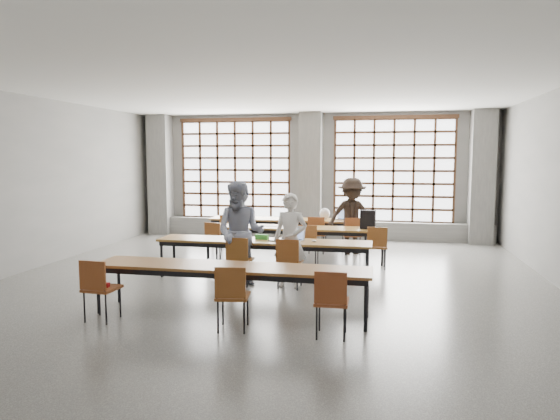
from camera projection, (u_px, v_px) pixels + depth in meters
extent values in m
plane|color=#4F4F4C|center=(270.00, 284.00, 9.00)|extent=(11.00, 11.00, 0.00)
plane|color=silver|center=(270.00, 86.00, 8.63)|extent=(11.00, 11.00, 0.00)
plane|color=slate|center=(312.00, 176.00, 14.17)|extent=(10.00, 0.00, 10.00)
plane|color=slate|center=(96.00, 233.00, 3.45)|extent=(10.00, 0.00, 10.00)
plane|color=slate|center=(22.00, 184.00, 9.80)|extent=(0.00, 11.00, 11.00)
cube|color=#525250|center=(161.00, 175.00, 14.79)|extent=(0.60, 0.55, 3.50)
cube|color=#525250|center=(311.00, 176.00, 13.90)|extent=(0.60, 0.55, 3.50)
cube|color=#525250|center=(482.00, 177.00, 13.01)|extent=(0.60, 0.55, 3.50)
cube|color=white|center=(236.00, 170.00, 14.58)|extent=(3.20, 0.02, 2.80)
cube|color=black|center=(235.00, 170.00, 14.50)|extent=(3.20, 0.05, 2.80)
cube|color=black|center=(236.00, 219.00, 14.66)|extent=(3.32, 0.07, 0.10)
cube|color=black|center=(235.00, 120.00, 14.35)|extent=(3.32, 0.07, 0.10)
cube|color=white|center=(393.00, 171.00, 13.69)|extent=(3.20, 0.02, 2.80)
cube|color=black|center=(393.00, 171.00, 13.61)|extent=(3.20, 0.05, 2.80)
cube|color=black|center=(392.00, 223.00, 13.76)|extent=(3.32, 0.07, 0.10)
cube|color=black|center=(395.00, 117.00, 13.46)|extent=(3.32, 0.07, 0.10)
cube|color=#525250|center=(311.00, 229.00, 14.13)|extent=(9.80, 0.35, 0.50)
cube|color=brown|center=(289.00, 220.00, 12.54)|extent=(4.00, 0.70, 0.04)
cube|color=black|center=(289.00, 222.00, 12.54)|extent=(3.90, 0.64, 0.08)
cylinder|color=black|center=(213.00, 233.00, 12.67)|extent=(0.05, 0.05, 0.69)
cylinder|color=black|center=(220.00, 230.00, 13.24)|extent=(0.05, 0.05, 0.69)
cylinder|color=black|center=(365.00, 238.00, 11.91)|extent=(0.05, 0.05, 0.69)
cylinder|color=black|center=(366.00, 234.00, 12.48)|extent=(0.05, 0.05, 0.69)
cube|color=brown|center=(295.00, 228.00, 11.07)|extent=(4.00, 0.70, 0.04)
cube|color=black|center=(295.00, 230.00, 11.07)|extent=(3.90, 0.64, 0.08)
cylinder|color=black|center=(208.00, 243.00, 11.20)|extent=(0.05, 0.05, 0.69)
cylinder|color=black|center=(217.00, 239.00, 11.77)|extent=(0.05, 0.05, 0.69)
cylinder|color=black|center=(382.00, 250.00, 10.44)|extent=(0.05, 0.05, 0.69)
cylinder|color=black|center=(382.00, 245.00, 11.01)|extent=(0.05, 0.05, 0.69)
cube|color=brown|center=(264.00, 241.00, 9.31)|extent=(4.00, 0.70, 0.04)
cube|color=black|center=(264.00, 244.00, 9.32)|extent=(3.90, 0.64, 0.08)
cylinder|color=black|center=(162.00, 259.00, 9.45)|extent=(0.05, 0.05, 0.69)
cylinder|color=black|center=(174.00, 253.00, 10.01)|extent=(0.05, 0.05, 0.69)
cylinder|color=black|center=(367.00, 268.00, 8.69)|extent=(0.05, 0.05, 0.69)
cylinder|color=black|center=(368.00, 261.00, 9.25)|extent=(0.05, 0.05, 0.69)
cube|color=brown|center=(231.00, 267.00, 7.11)|extent=(4.00, 0.70, 0.04)
cube|color=black|center=(231.00, 271.00, 7.12)|extent=(3.90, 0.64, 0.08)
cylinder|color=black|center=(98.00, 290.00, 7.25)|extent=(0.05, 0.05, 0.69)
cylinder|color=black|center=(119.00, 281.00, 7.81)|extent=(0.05, 0.05, 0.69)
cylinder|color=black|center=(366.00, 306.00, 6.49)|extent=(0.05, 0.05, 0.69)
cylinder|color=black|center=(367.00, 294.00, 7.05)|extent=(0.05, 0.05, 0.69)
cube|color=brown|center=(229.00, 231.00, 12.31)|extent=(0.49, 0.49, 0.04)
cube|color=brown|center=(228.00, 223.00, 12.08)|extent=(0.40, 0.11, 0.40)
cylinder|color=black|center=(229.00, 240.00, 12.33)|extent=(0.02, 0.02, 0.45)
cube|color=maroon|center=(318.00, 234.00, 11.87)|extent=(0.45, 0.45, 0.04)
cube|color=maroon|center=(316.00, 226.00, 11.65)|extent=(0.40, 0.06, 0.40)
cylinder|color=black|center=(318.00, 243.00, 11.89)|extent=(0.02, 0.02, 0.45)
cube|color=brown|center=(351.00, 235.00, 11.71)|extent=(0.52, 0.52, 0.04)
cube|color=brown|center=(353.00, 227.00, 11.49)|extent=(0.39, 0.13, 0.40)
cylinder|color=black|center=(351.00, 244.00, 11.73)|extent=(0.02, 0.02, 0.45)
cube|color=brown|center=(218.00, 241.00, 10.87)|extent=(0.52, 0.52, 0.04)
cube|color=brown|center=(212.00, 232.00, 10.68)|extent=(0.39, 0.15, 0.40)
cylinder|color=black|center=(218.00, 251.00, 10.90)|extent=(0.02, 0.02, 0.45)
cube|color=brown|center=(309.00, 244.00, 10.48)|extent=(0.43, 0.43, 0.04)
cube|color=brown|center=(307.00, 235.00, 10.26)|extent=(0.40, 0.04, 0.40)
cylinder|color=black|center=(309.00, 255.00, 10.50)|extent=(0.02, 0.02, 0.45)
cube|color=brown|center=(377.00, 247.00, 10.20)|extent=(0.44, 0.44, 0.04)
cube|color=brown|center=(377.00, 237.00, 9.98)|extent=(0.40, 0.05, 0.40)
cylinder|color=black|center=(376.00, 257.00, 10.22)|extent=(0.02, 0.02, 0.45)
cube|color=brown|center=(240.00, 260.00, 8.86)|extent=(0.42, 0.42, 0.04)
cube|color=brown|center=(237.00, 249.00, 8.64)|extent=(0.40, 0.03, 0.40)
cylinder|color=black|center=(240.00, 272.00, 8.89)|extent=(0.02, 0.02, 0.45)
cube|color=brown|center=(290.00, 262.00, 8.68)|extent=(0.44, 0.44, 0.04)
cube|color=brown|center=(287.00, 251.00, 8.47)|extent=(0.40, 0.05, 0.40)
cylinder|color=black|center=(290.00, 275.00, 8.71)|extent=(0.02, 0.02, 0.45)
cube|color=brown|center=(102.00, 288.00, 6.94)|extent=(0.45, 0.45, 0.04)
cube|color=brown|center=(92.00, 276.00, 6.72)|extent=(0.40, 0.06, 0.40)
cylinder|color=black|center=(103.00, 304.00, 6.96)|extent=(0.02, 0.02, 0.45)
cube|color=brown|center=(233.00, 296.00, 6.56)|extent=(0.47, 0.47, 0.04)
cube|color=brown|center=(230.00, 283.00, 6.34)|extent=(0.40, 0.08, 0.40)
cylinder|color=black|center=(233.00, 313.00, 6.59)|extent=(0.02, 0.02, 0.45)
cube|color=brown|center=(332.00, 302.00, 6.31)|extent=(0.43, 0.43, 0.04)
cube|color=brown|center=(331.00, 288.00, 6.09)|extent=(0.40, 0.04, 0.40)
cylinder|color=black|center=(331.00, 319.00, 6.33)|extent=(0.02, 0.02, 0.45)
imported|color=silver|center=(290.00, 240.00, 8.69)|extent=(0.65, 0.46, 1.65)
imported|color=navy|center=(241.00, 233.00, 8.86)|extent=(0.91, 0.72, 1.85)
imported|color=black|center=(352.00, 216.00, 11.71)|extent=(1.29, 0.94, 1.79)
cube|color=silver|center=(293.00, 240.00, 9.25)|extent=(0.42, 0.35, 0.02)
cube|color=black|center=(293.00, 239.00, 9.24)|extent=(0.34, 0.25, 0.00)
cube|color=silver|center=(296.00, 233.00, 9.36)|extent=(0.37, 0.16, 0.26)
cube|color=#819DE0|center=(296.00, 234.00, 9.35)|extent=(0.31, 0.13, 0.21)
cube|color=#B0B1B5|center=(343.00, 219.00, 12.31)|extent=(0.42, 0.35, 0.02)
cube|color=black|center=(343.00, 219.00, 12.30)|extent=(0.34, 0.26, 0.00)
cube|color=#B0B1B5|center=(345.00, 214.00, 12.43)|extent=(0.36, 0.17, 0.26)
cube|color=#93B7FF|center=(345.00, 215.00, 12.42)|extent=(0.31, 0.13, 0.21)
ellipsoid|color=white|center=(314.00, 241.00, 9.10)|extent=(0.11, 0.09, 0.04)
cube|color=#328A2D|center=(262.00, 237.00, 9.39)|extent=(0.26, 0.13, 0.09)
cube|color=black|center=(272.00, 241.00, 9.18)|extent=(0.14, 0.09, 0.01)
cube|color=white|center=(269.00, 226.00, 11.23)|extent=(0.33, 0.25, 0.00)
cube|color=silver|center=(281.00, 227.00, 11.07)|extent=(0.36, 0.31, 0.00)
cube|color=black|center=(368.00, 219.00, 10.77)|extent=(0.34, 0.23, 0.40)
ellipsoid|color=white|center=(325.00, 214.00, 12.39)|extent=(0.29, 0.25, 0.29)
cube|color=maroon|center=(102.00, 285.00, 6.93)|extent=(0.21, 0.10, 0.06)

